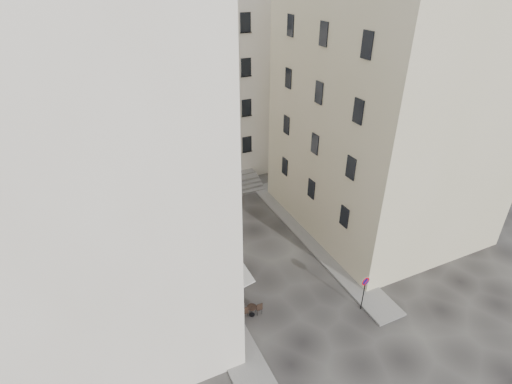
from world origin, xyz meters
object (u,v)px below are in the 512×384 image
no_parking_sign (365,287)px  pedestrian (226,274)px  bistro_table_b (231,288)px  bistro_table_a (252,310)px

no_parking_sign → pedestrian: size_ratio=1.53×
pedestrian → no_parking_sign: bearing=126.2°
bistro_table_b → pedestrian: bearing=84.9°
bistro_table_a → bistro_table_b: bearing=102.9°
no_parking_sign → pedestrian: bearing=136.0°
bistro_table_b → pedestrian: (0.10, 1.08, 0.30)m
no_parking_sign → pedestrian: no_parking_sign is taller
no_parking_sign → bistro_table_a: 6.74m
no_parking_sign → bistro_table_b: size_ratio=1.77×
no_parking_sign → bistro_table_a: size_ratio=2.01×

